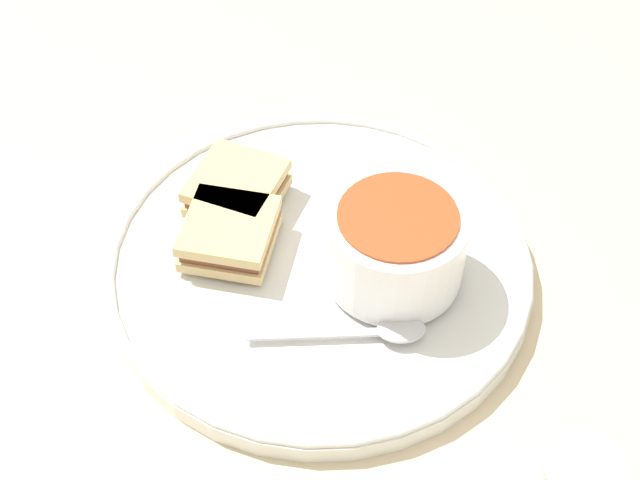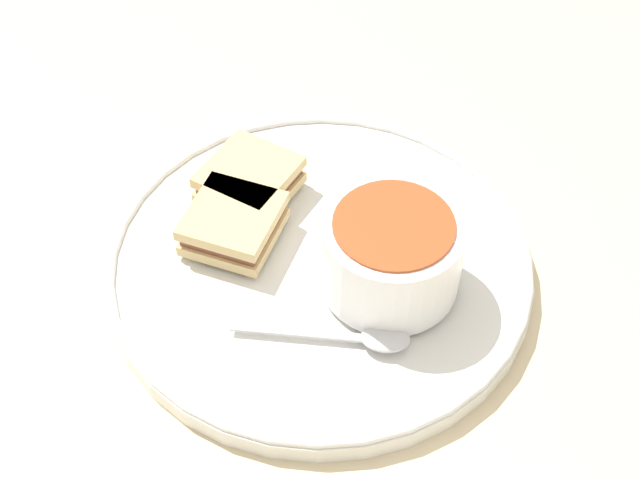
{
  "view_description": "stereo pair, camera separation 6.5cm",
  "coord_description": "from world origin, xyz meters",
  "px_view_note": "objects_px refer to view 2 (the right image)",
  "views": [
    {
      "loc": [
        -0.26,
        0.34,
        0.53
      ],
      "look_at": [
        0.0,
        0.0,
        0.04
      ],
      "focal_mm": 50.0,
      "sensor_mm": 36.0,
      "label": 1
    },
    {
      "loc": [
        -0.31,
        0.3,
        0.53
      ],
      "look_at": [
        0.0,
        0.0,
        0.04
      ],
      "focal_mm": 50.0,
      "sensor_mm": 36.0,
      "label": 2
    }
  ],
  "objects_px": {
    "spoon": "(370,337)",
    "sandwich_half_far": "(233,223)",
    "soup_bowl": "(391,253)",
    "sandwich_half_near": "(250,180)"
  },
  "relations": [
    {
      "from": "spoon",
      "to": "sandwich_half_far",
      "type": "bearing_deg",
      "value": 141.84
    },
    {
      "from": "soup_bowl",
      "to": "sandwich_half_far",
      "type": "relative_size",
      "value": 1.13
    },
    {
      "from": "sandwich_half_far",
      "to": "soup_bowl",
      "type": "bearing_deg",
      "value": -155.44
    },
    {
      "from": "sandwich_half_near",
      "to": "sandwich_half_far",
      "type": "distance_m",
      "value": 0.05
    },
    {
      "from": "soup_bowl",
      "to": "sandwich_half_near",
      "type": "relative_size",
      "value": 1.23
    },
    {
      "from": "spoon",
      "to": "sandwich_half_near",
      "type": "height_order",
      "value": "sandwich_half_near"
    },
    {
      "from": "spoon",
      "to": "sandwich_half_near",
      "type": "bearing_deg",
      "value": 128.14
    },
    {
      "from": "soup_bowl",
      "to": "sandwich_half_near",
      "type": "xyz_separation_m",
      "value": [
        0.14,
        0.01,
        -0.02
      ]
    },
    {
      "from": "sandwich_half_near",
      "to": "soup_bowl",
      "type": "bearing_deg",
      "value": -175.08
    },
    {
      "from": "soup_bowl",
      "to": "spoon",
      "type": "distance_m",
      "value": 0.06
    }
  ]
}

